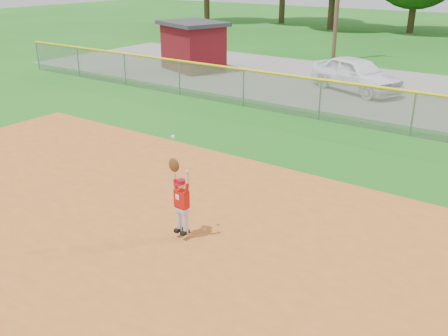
# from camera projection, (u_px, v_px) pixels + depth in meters

# --- Properties ---
(ground) EXTENTS (120.00, 120.00, 0.00)m
(ground) POSITION_uv_depth(u_px,v_px,m) (251.00, 278.00, 9.14)
(ground) COLOR #1C6216
(ground) RESTS_ON ground
(car_white_a) EXTENTS (4.83, 3.39, 1.53)m
(car_white_a) POSITION_uv_depth(u_px,v_px,m) (356.00, 74.00, 22.33)
(car_white_a) COLOR white
(car_white_a) RESTS_ON parking_strip
(utility_shed) EXTENTS (4.12, 3.66, 2.57)m
(utility_shed) POSITION_uv_depth(u_px,v_px,m) (193.00, 46.00, 26.74)
(utility_shed) COLOR #570C12
(utility_shed) RESTS_ON ground
(outfield_fence) EXTENTS (40.06, 0.10, 1.55)m
(outfield_fence) POSITION_uv_depth(u_px,v_px,m) (414.00, 111.00, 16.39)
(outfield_fence) COLOR gray
(outfield_fence) RESTS_ON ground
(ballplayer) EXTENTS (0.53, 0.23, 2.09)m
(ballplayer) POSITION_uv_depth(u_px,v_px,m) (181.00, 197.00, 10.11)
(ballplayer) COLOR silver
(ballplayer) RESTS_ON ground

